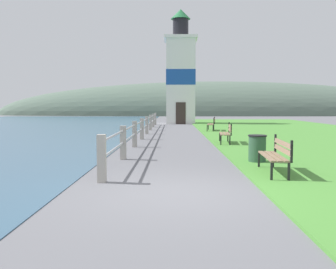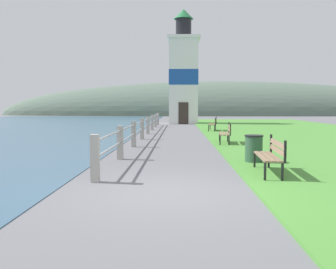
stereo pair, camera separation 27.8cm
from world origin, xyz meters
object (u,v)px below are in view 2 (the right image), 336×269
at_px(park_bench_midway, 226,132).
at_px(lighthouse, 183,75).
at_px(park_bench_near, 271,154).
at_px(park_bench_far, 214,123).
at_px(trash_bin, 254,149).

relative_size(park_bench_midway, lighthouse, 0.17).
xyz_separation_m(park_bench_near, park_bench_far, (0.06, 15.61, -0.00)).
bearing_deg(lighthouse, park_bench_far, -80.20).
height_order(park_bench_near, lighthouse, lighthouse).
bearing_deg(park_bench_far, lighthouse, -72.40).
distance_m(park_bench_midway, lighthouse, 19.63).
height_order(park_bench_near, park_bench_far, same).
xyz_separation_m(park_bench_near, park_bench_midway, (-0.16, 7.32, -0.00)).
relative_size(park_bench_far, lighthouse, 0.17).
relative_size(park_bench_far, trash_bin, 2.21).
bearing_deg(park_bench_midway, trash_bin, 96.65).
bearing_deg(trash_bin, park_bench_midway, 91.22).
bearing_deg(park_bench_midway, park_bench_near, 96.67).
bearing_deg(park_bench_midway, lighthouse, -79.63).
bearing_deg(park_bench_near, park_bench_far, -86.15).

